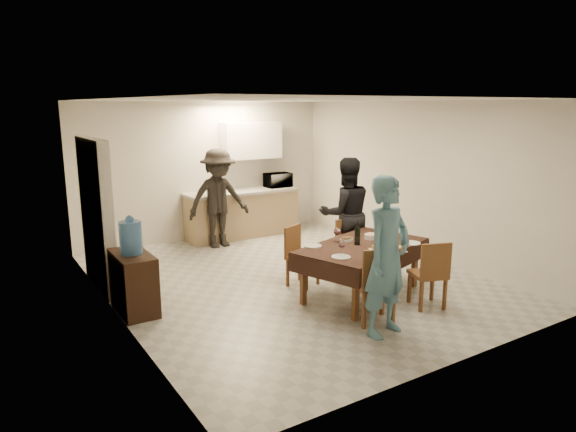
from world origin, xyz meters
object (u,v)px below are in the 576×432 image
water_jug (131,238)px  savoury_tart (388,249)px  water_pitcher (385,235)px  microwave (278,180)px  wine_bottle (358,233)px  console (134,283)px  dining_table (362,247)px  person_near (387,257)px  person_far (346,214)px  person_kitchen (218,198)px

water_jug → savoury_tart: water_jug is taller
water_pitcher → microwave: 3.83m
water_jug → wine_bottle: bearing=-20.9°
console → microwave: bearing=35.5°
dining_table → console: 2.98m
water_pitcher → microwave: (0.59, 3.77, 0.24)m
console → savoury_tart: size_ratio=2.00×
wine_bottle → savoury_tart: bearing=-70.8°
person_near → wine_bottle: bearing=53.0°
person_near → person_far: bearing=49.8°
water_jug → microwave: microwave is taller
console → wine_bottle: size_ratio=2.52×
dining_table → water_jug: 2.97m
savoury_tart → dining_table: bearing=104.7°
savoury_tart → person_near: person_near is taller
console → savoury_tart: (2.86, -1.46, 0.36)m
water_pitcher → microwave: size_ratio=0.40×
dining_table → wine_bottle: 0.21m
wine_bottle → person_far: person_far is taller
console → water_jug: 0.58m
dining_table → microwave: size_ratio=4.02×
console → savoury_tart: savoury_tart is taller
console → water_jug: water_jug is taller
microwave → person_kitchen: person_kitchen is taller
water_pitcher → person_far: size_ratio=0.12×
savoury_tart → microwave: (0.84, 4.10, 0.32)m
wine_bottle → water_pitcher: 0.42m
water_pitcher → person_kitchen: 3.45m
water_pitcher → console: bearing=160.0°
microwave → water_jug: bearing=35.5°
dining_table → wine_bottle: wine_bottle is taller
water_pitcher → person_kitchen: (-0.93, 3.32, 0.08)m
dining_table → console: console is taller
microwave → person_kitchen: bearing=16.5°
console → person_kitchen: size_ratio=0.46×
person_far → savoury_tart: bearing=91.8°
person_near → person_kitchen: bearing=77.8°
water_pitcher → microwave: bearing=81.1°
dining_table → person_near: person_near is taller
water_jug → water_pitcher: size_ratio=1.99×
water_jug → person_far: bearing=-0.6°
person_kitchen → savoury_tart: bearing=-79.5°
savoury_tart → water_jug: bearing=152.9°
microwave → dining_table: bearing=75.8°
console → water_pitcher: (3.11, -1.13, 0.43)m
water_pitcher → wine_bottle: bearing=166.0°
savoury_tart → person_far: size_ratio=0.23×
console → person_kitchen: 3.13m
water_jug → person_far: person_far is taller
dining_table → water_jug: water_jug is taller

